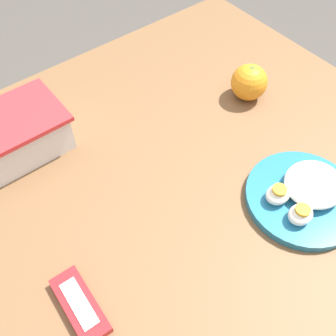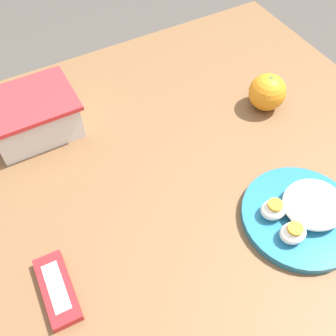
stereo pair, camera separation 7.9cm
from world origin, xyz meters
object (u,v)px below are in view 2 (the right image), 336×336
object	(u,v)px
orange_fruit	(267,92)
candy_bar	(57,289)
food_container	(33,118)
rice_plate	(303,213)

from	to	relation	value
orange_fruit	candy_bar	bearing A→B (deg)	-161.28
food_container	orange_fruit	bearing A→B (deg)	-19.86
food_container	rice_plate	size ratio (longest dim) A/B	0.87
orange_fruit	rice_plate	distance (m)	0.31
rice_plate	food_container	bearing A→B (deg)	128.67
orange_fruit	food_container	bearing A→B (deg)	160.14
food_container	rice_plate	xyz separation A→B (m)	(0.37, -0.47, -0.02)
orange_fruit	rice_plate	xyz separation A→B (m)	(-0.13, -0.28, -0.02)
candy_bar	food_container	bearing A→B (deg)	77.70
orange_fruit	candy_bar	xyz separation A→B (m)	(-0.58, -0.20, -0.03)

